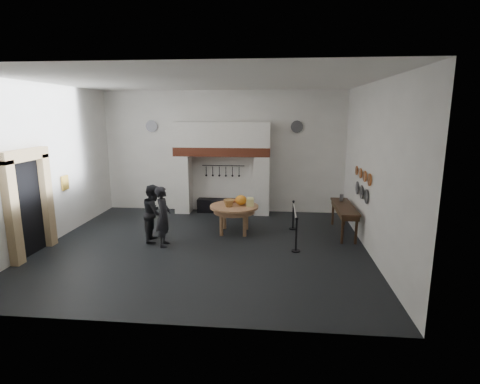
# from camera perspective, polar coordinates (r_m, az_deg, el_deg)

# --- Properties ---
(floor) EXTENTS (9.00, 8.00, 0.02)m
(floor) POSITION_cam_1_polar(r_m,az_deg,el_deg) (10.74, -5.45, -8.22)
(floor) COLOR black
(floor) RESTS_ON ground
(ceiling) EXTENTS (9.00, 8.00, 0.02)m
(ceiling) POSITION_cam_1_polar(r_m,az_deg,el_deg) (10.10, -5.97, 16.48)
(ceiling) COLOR silver
(ceiling) RESTS_ON wall_back
(wall_back) EXTENTS (9.00, 0.02, 4.50)m
(wall_back) POSITION_cam_1_polar(r_m,az_deg,el_deg) (14.09, -2.55, 6.10)
(wall_back) COLOR white
(wall_back) RESTS_ON floor
(wall_front) EXTENTS (9.00, 0.02, 4.50)m
(wall_front) POSITION_cam_1_polar(r_m,az_deg,el_deg) (6.37, -12.63, -1.51)
(wall_front) COLOR white
(wall_front) RESTS_ON floor
(wall_left) EXTENTS (0.02, 8.00, 4.50)m
(wall_left) POSITION_cam_1_polar(r_m,az_deg,el_deg) (11.90, -27.53, 3.64)
(wall_left) COLOR white
(wall_left) RESTS_ON floor
(wall_right) EXTENTS (0.02, 8.00, 4.50)m
(wall_right) POSITION_cam_1_polar(r_m,az_deg,el_deg) (10.30, 19.72, 3.20)
(wall_right) COLOR white
(wall_right) RESTS_ON floor
(chimney_pier_left) EXTENTS (0.55, 0.70, 2.15)m
(chimney_pier_left) POSITION_cam_1_polar(r_m,az_deg,el_deg) (14.21, -8.61, 1.23)
(chimney_pier_left) COLOR silver
(chimney_pier_left) RESTS_ON floor
(chimney_pier_right) EXTENTS (0.55, 0.70, 2.15)m
(chimney_pier_right) POSITION_cam_1_polar(r_m,az_deg,el_deg) (13.79, 3.37, 1.02)
(chimney_pier_right) COLOR silver
(chimney_pier_right) RESTS_ON floor
(hearth_brick_band) EXTENTS (3.50, 0.72, 0.32)m
(hearth_brick_band) POSITION_cam_1_polar(r_m,az_deg,el_deg) (13.74, -2.76, 6.20)
(hearth_brick_band) COLOR #9E442B
(hearth_brick_band) RESTS_ON chimney_pier_left
(chimney_hood) EXTENTS (3.50, 0.70, 0.90)m
(chimney_hood) POSITION_cam_1_polar(r_m,az_deg,el_deg) (13.69, -2.79, 8.74)
(chimney_hood) COLOR silver
(chimney_hood) RESTS_ON hearth_brick_band
(iron_range) EXTENTS (1.90, 0.45, 0.50)m
(iron_range) POSITION_cam_1_polar(r_m,az_deg,el_deg) (14.17, -2.64, -2.09)
(iron_range) COLOR black
(iron_range) RESTS_ON floor
(utensil_rail) EXTENTS (1.60, 0.02, 0.02)m
(utensil_rail) POSITION_cam_1_polar(r_m,az_deg,el_deg) (14.08, -2.58, 4.04)
(utensil_rail) COLOR black
(utensil_rail) RESTS_ON wall_back
(door_recess) EXTENTS (0.04, 1.10, 2.50)m
(door_recess) POSITION_cam_1_polar(r_m,az_deg,el_deg) (11.24, -29.64, -2.20)
(door_recess) COLOR black
(door_recess) RESTS_ON floor
(door_jamb_near) EXTENTS (0.22, 0.30, 2.60)m
(door_jamb_near) POSITION_cam_1_polar(r_m,az_deg,el_deg) (10.63, -31.40, -2.86)
(door_jamb_near) COLOR tan
(door_jamb_near) RESTS_ON floor
(door_jamb_far) EXTENTS (0.22, 0.30, 2.60)m
(door_jamb_far) POSITION_cam_1_polar(r_m,az_deg,el_deg) (11.74, -27.37, -1.16)
(door_jamb_far) COLOR tan
(door_jamb_far) RESTS_ON floor
(door_lintel) EXTENTS (0.22, 1.70, 0.30)m
(door_lintel) POSITION_cam_1_polar(r_m,az_deg,el_deg) (10.96, -30.01, 4.90)
(door_lintel) COLOR tan
(door_lintel) RESTS_ON door_jamb_near
(wall_plaque) EXTENTS (0.05, 0.34, 0.44)m
(wall_plaque) POSITION_cam_1_polar(r_m,az_deg,el_deg) (12.64, -25.11, 1.29)
(wall_plaque) COLOR gold
(wall_plaque) RESTS_ON wall_left
(work_table) EXTENTS (1.81, 1.81, 0.07)m
(work_table) POSITION_cam_1_polar(r_m,az_deg,el_deg) (11.63, -0.89, -2.23)
(work_table) COLOR #A9734F
(work_table) RESTS_ON floor
(pumpkin) EXTENTS (0.36, 0.36, 0.31)m
(pumpkin) POSITION_cam_1_polar(r_m,az_deg,el_deg) (11.66, 0.14, -1.23)
(pumpkin) COLOR orange
(pumpkin) RESTS_ON work_table
(cheese_block_big) EXTENTS (0.22, 0.22, 0.24)m
(cheese_block_big) POSITION_cam_1_polar(r_m,az_deg,el_deg) (11.50, 1.56, -1.60)
(cheese_block_big) COLOR #D6D180
(cheese_block_big) RESTS_ON work_table
(cheese_block_small) EXTENTS (0.18, 0.18, 0.20)m
(cheese_block_small) POSITION_cam_1_polar(r_m,az_deg,el_deg) (11.80, 1.56, -1.35)
(cheese_block_small) COLOR #ECEB8D
(cheese_block_small) RESTS_ON work_table
(wicker_basket) EXTENTS (0.38, 0.38, 0.22)m
(wicker_basket) POSITION_cam_1_polar(r_m,az_deg,el_deg) (11.47, -1.72, -1.70)
(wicker_basket) COLOR #A66E3D
(wicker_basket) RESTS_ON work_table
(bread_loaf) EXTENTS (0.31, 0.18, 0.13)m
(bread_loaf) POSITION_cam_1_polar(r_m,az_deg,el_deg) (11.96, -1.18, -1.34)
(bread_loaf) COLOR #A65E3B
(bread_loaf) RESTS_ON work_table
(visitor_near) EXTENTS (0.47, 0.66, 1.71)m
(visitor_near) POSITION_cam_1_polar(r_m,az_deg,el_deg) (10.71, -11.60, -3.68)
(visitor_near) COLOR black
(visitor_near) RESTS_ON floor
(visitor_far) EXTENTS (0.72, 0.88, 1.68)m
(visitor_far) POSITION_cam_1_polar(r_m,az_deg,el_deg) (11.20, -12.97, -3.12)
(visitor_far) COLOR black
(visitor_far) RESTS_ON floor
(side_table) EXTENTS (0.55, 2.20, 0.06)m
(side_table) POSITION_cam_1_polar(r_m,az_deg,el_deg) (11.96, 15.64, -2.14)
(side_table) COLOR #382414
(side_table) RESTS_ON floor
(pewter_jug) EXTENTS (0.12, 0.12, 0.22)m
(pewter_jug) POSITION_cam_1_polar(r_m,az_deg,el_deg) (12.50, 15.21, -0.85)
(pewter_jug) COLOR #4D4C52
(pewter_jug) RESTS_ON side_table
(copper_pan_a) EXTENTS (0.03, 0.34, 0.34)m
(copper_pan_a) POSITION_cam_1_polar(r_m,az_deg,el_deg) (10.53, 19.13, 1.76)
(copper_pan_a) COLOR #C6662D
(copper_pan_a) RESTS_ON wall_right
(copper_pan_b) EXTENTS (0.03, 0.32, 0.32)m
(copper_pan_b) POSITION_cam_1_polar(r_m,az_deg,el_deg) (11.06, 18.48, 2.27)
(copper_pan_b) COLOR #C6662D
(copper_pan_b) RESTS_ON wall_right
(copper_pan_c) EXTENTS (0.03, 0.30, 0.30)m
(copper_pan_c) POSITION_cam_1_polar(r_m,az_deg,el_deg) (11.59, 17.89, 2.73)
(copper_pan_c) COLOR #C6662D
(copper_pan_c) RESTS_ON wall_right
(copper_pan_d) EXTENTS (0.03, 0.28, 0.28)m
(copper_pan_d) POSITION_cam_1_polar(r_m,az_deg,el_deg) (12.12, 17.35, 3.16)
(copper_pan_d) COLOR #C6662D
(copper_pan_d) RESTS_ON wall_right
(pewter_plate_left) EXTENTS (0.03, 0.40, 0.40)m
(pewter_plate_left) POSITION_cam_1_polar(r_m,az_deg,el_deg) (10.82, 18.71, -0.65)
(pewter_plate_left) COLOR #4C4C51
(pewter_plate_left) RESTS_ON wall_right
(pewter_plate_mid) EXTENTS (0.03, 0.40, 0.40)m
(pewter_plate_mid) POSITION_cam_1_polar(r_m,az_deg,el_deg) (11.39, 18.04, 0.01)
(pewter_plate_mid) COLOR #4C4C51
(pewter_plate_mid) RESTS_ON wall_right
(pewter_plate_right) EXTENTS (0.03, 0.40, 0.40)m
(pewter_plate_right) POSITION_cam_1_polar(r_m,az_deg,el_deg) (11.96, 17.44, 0.60)
(pewter_plate_right) COLOR #4C4C51
(pewter_plate_right) RESTS_ON wall_right
(pewter_plate_back_left) EXTENTS (0.44, 0.03, 0.44)m
(pewter_plate_back_left) POSITION_cam_1_polar(r_m,az_deg,el_deg) (14.61, -13.31, 9.74)
(pewter_plate_back_left) COLOR #4C4C51
(pewter_plate_back_left) RESTS_ON wall_back
(pewter_plate_back_right) EXTENTS (0.44, 0.03, 0.44)m
(pewter_plate_back_right) POSITION_cam_1_polar(r_m,az_deg,el_deg) (13.87, 8.67, 9.82)
(pewter_plate_back_right) COLOR #4C4C51
(pewter_plate_back_right) RESTS_ON wall_back
(barrier_post_near) EXTENTS (0.05, 0.05, 0.90)m
(barrier_post_near) POSITION_cam_1_polar(r_m,az_deg,el_deg) (10.27, 8.57, -6.60)
(barrier_post_near) COLOR black
(barrier_post_near) RESTS_ON floor
(barrier_post_far) EXTENTS (0.05, 0.05, 0.90)m
(barrier_post_far) POSITION_cam_1_polar(r_m,az_deg,el_deg) (12.18, 8.10, -3.59)
(barrier_post_far) COLOR black
(barrier_post_far) RESTS_ON floor
(barrier_rope) EXTENTS (0.04, 2.00, 0.04)m
(barrier_rope) POSITION_cam_1_polar(r_m,az_deg,el_deg) (11.11, 8.38, -2.99)
(barrier_rope) COLOR beige
(barrier_rope) RESTS_ON barrier_post_near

